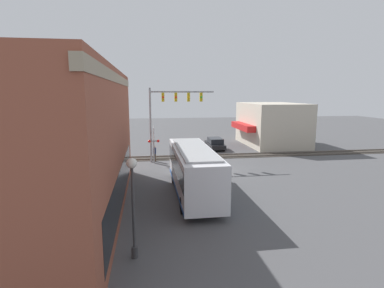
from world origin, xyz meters
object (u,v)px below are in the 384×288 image
(city_bus, at_px, (193,169))
(pedestrian_near_bus, at_px, (215,176))
(parked_car_black, at_px, (215,144))
(crossing_signal, at_px, (154,141))
(streetlamp, at_px, (133,199))
(pedestrian_at_crossing, at_px, (155,153))

(city_bus, height_order, pedestrian_near_bus, city_bus)
(city_bus, xyz_separation_m, pedestrian_near_bus, (1.51, -1.94, -1.00))
(city_bus, bearing_deg, pedestrian_near_bus, -52.08)
(parked_car_black, height_order, pedestrian_near_bus, pedestrian_near_bus)
(crossing_signal, xyz_separation_m, parked_car_black, (6.89, -7.93, -1.62))
(streetlamp, bearing_deg, pedestrian_near_bus, -31.49)
(city_bus, xyz_separation_m, streetlamp, (-7.83, 3.78, 0.81))
(city_bus, xyz_separation_m, pedestrian_at_crossing, (10.90, 2.46, -1.00))
(streetlamp, distance_m, pedestrian_at_crossing, 18.86)
(parked_car_black, xyz_separation_m, pedestrian_near_bus, (-15.40, 3.46, 0.18))
(pedestrian_near_bus, bearing_deg, parked_car_black, -12.66)
(streetlamp, distance_m, parked_car_black, 26.46)
(city_bus, relative_size, pedestrian_at_crossing, 6.09)
(parked_car_black, bearing_deg, city_bus, 162.29)
(parked_car_black, relative_size, pedestrian_near_bus, 2.85)
(crossing_signal, relative_size, parked_car_black, 0.80)
(parked_car_black, relative_size, pedestrian_at_crossing, 2.85)
(city_bus, relative_size, crossing_signal, 2.69)
(city_bus, bearing_deg, streetlamp, 154.23)
(parked_car_black, bearing_deg, pedestrian_near_bus, 167.34)
(city_bus, relative_size, streetlamp, 2.31)
(city_bus, distance_m, streetlamp, 8.73)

